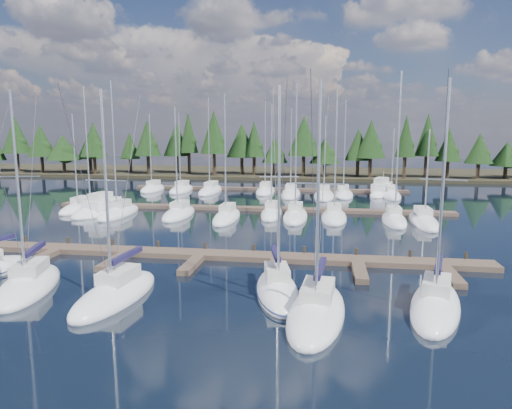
% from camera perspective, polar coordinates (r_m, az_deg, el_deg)
% --- Properties ---
extents(ground, '(260.00, 260.00, 0.00)m').
position_cam_1_polar(ground, '(47.86, -2.97, -2.70)').
color(ground, black).
rests_on(ground, ground).
extents(far_shore, '(220.00, 30.00, 0.60)m').
position_cam_1_polar(far_shore, '(106.73, 3.50, 3.97)').
color(far_shore, '#2C2718').
rests_on(far_shore, ground).
extents(main_dock, '(44.00, 6.13, 0.90)m').
position_cam_1_polar(main_dock, '(35.86, -7.04, -6.45)').
color(main_dock, brown).
rests_on(main_dock, ground).
extents(back_docks, '(50.00, 21.80, 0.40)m').
position_cam_1_polar(back_docks, '(66.84, 0.39, 0.85)').
color(back_docks, brown).
rests_on(back_docks, ground).
extents(front_sailboat_2, '(4.95, 8.57, 12.98)m').
position_cam_1_polar(front_sailboat_2, '(32.23, -26.53, -9.02)').
color(front_sailboat_2, white).
rests_on(front_sailboat_2, ground).
extents(front_sailboat_3, '(3.61, 8.50, 12.86)m').
position_cam_1_polar(front_sailboat_3, '(28.71, -17.11, -10.62)').
color(front_sailboat_3, white).
rests_on(front_sailboat_3, ground).
extents(front_sailboat_4, '(4.15, 8.13, 13.12)m').
position_cam_1_polar(front_sailboat_4, '(28.06, 2.71, -10.66)').
color(front_sailboat_4, white).
rests_on(front_sailboat_4, ground).
extents(front_sailboat_5, '(3.76, 9.02, 13.09)m').
position_cam_1_polar(front_sailboat_5, '(25.17, 7.58, -13.13)').
color(front_sailboat_5, white).
rests_on(front_sailboat_5, ground).
extents(front_sailboat_6, '(4.70, 8.80, 13.26)m').
position_cam_1_polar(front_sailboat_6, '(27.69, 21.51, -11.58)').
color(front_sailboat_6, white).
rests_on(front_sailboat_6, ground).
extents(back_sailboat_rows, '(43.61, 32.57, 16.74)m').
position_cam_1_polar(back_sailboat_rows, '(62.26, -0.23, 0.31)').
color(back_sailboat_rows, white).
rests_on(back_sailboat_rows, ground).
extents(motor_yacht_left, '(4.08, 8.82, 4.24)m').
position_cam_1_polar(motor_yacht_left, '(58.00, -18.59, -0.62)').
color(motor_yacht_left, white).
rests_on(motor_yacht_left, ground).
extents(motor_yacht_right, '(5.77, 9.48, 4.50)m').
position_cam_1_polar(motor_yacht_right, '(73.80, 15.42, 1.54)').
color(motor_yacht_right, white).
rests_on(motor_yacht_right, ground).
extents(tree_line, '(186.11, 11.52, 13.62)m').
position_cam_1_polar(tree_line, '(96.96, 1.16, 7.62)').
color(tree_line, black).
rests_on(tree_line, far_shore).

